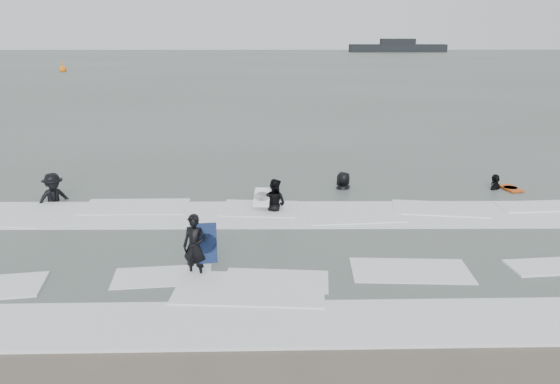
{
  "coord_description": "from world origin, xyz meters",
  "views": [
    {
      "loc": [
        -0.11,
        -10.22,
        5.61
      ],
      "look_at": [
        0.0,
        5.0,
        1.1
      ],
      "focal_mm": 35.0,
      "sensor_mm": 36.0,
      "label": 1
    }
  ],
  "objects_px": {
    "surfer_breaker": "(55,203)",
    "buoy": "(63,69)",
    "surfer_right_far": "(343,190)",
    "surfer_centre": "(196,277)",
    "vessel_horizon": "(397,47)",
    "surfer_right_near": "(495,190)",
    "surfer_wading": "(275,212)"
  },
  "relations": [
    {
      "from": "surfer_breaker",
      "to": "surfer_right_far",
      "type": "relative_size",
      "value": 1.04
    },
    {
      "from": "surfer_breaker",
      "to": "surfer_right_far",
      "type": "bearing_deg",
      "value": -30.5
    },
    {
      "from": "surfer_right_near",
      "to": "surfer_centre",
      "type": "bearing_deg",
      "value": -12.46
    },
    {
      "from": "surfer_centre",
      "to": "vessel_horizon",
      "type": "bearing_deg",
      "value": 94.54
    },
    {
      "from": "surfer_breaker",
      "to": "buoy",
      "type": "height_order",
      "value": "buoy"
    },
    {
      "from": "surfer_centre",
      "to": "surfer_wading",
      "type": "height_order",
      "value": "surfer_wading"
    },
    {
      "from": "surfer_wading",
      "to": "surfer_breaker",
      "type": "distance_m",
      "value": 7.51
    },
    {
      "from": "surfer_right_near",
      "to": "vessel_horizon",
      "type": "bearing_deg",
      "value": -149.41
    },
    {
      "from": "surfer_wading",
      "to": "surfer_right_near",
      "type": "bearing_deg",
      "value": -128.56
    },
    {
      "from": "buoy",
      "to": "vessel_horizon",
      "type": "distance_m",
      "value": 97.16
    },
    {
      "from": "surfer_centre",
      "to": "surfer_wading",
      "type": "relative_size",
      "value": 0.95
    },
    {
      "from": "surfer_breaker",
      "to": "vessel_horizon",
      "type": "height_order",
      "value": "vessel_horizon"
    },
    {
      "from": "surfer_right_near",
      "to": "surfer_right_far",
      "type": "height_order",
      "value": "surfer_right_far"
    },
    {
      "from": "surfer_centre",
      "to": "vessel_horizon",
      "type": "height_order",
      "value": "vessel_horizon"
    },
    {
      "from": "surfer_breaker",
      "to": "surfer_right_near",
      "type": "relative_size",
      "value": 1.09
    },
    {
      "from": "surfer_wading",
      "to": "buoy",
      "type": "bearing_deg",
      "value": -30.08
    },
    {
      "from": "surfer_breaker",
      "to": "buoy",
      "type": "bearing_deg",
      "value": 70.79
    },
    {
      "from": "vessel_horizon",
      "to": "surfer_wading",
      "type": "bearing_deg",
      "value": -103.64
    },
    {
      "from": "surfer_right_near",
      "to": "buoy",
      "type": "distance_m",
      "value": 70.55
    },
    {
      "from": "surfer_right_far",
      "to": "buoy",
      "type": "relative_size",
      "value": 1.11
    },
    {
      "from": "surfer_wading",
      "to": "surfer_right_far",
      "type": "relative_size",
      "value": 0.91
    },
    {
      "from": "surfer_wading",
      "to": "surfer_right_near",
      "type": "xyz_separation_m",
      "value": [
        8.09,
        2.53,
        0.0
      ]
    },
    {
      "from": "surfer_right_far",
      "to": "surfer_breaker",
      "type": "bearing_deg",
      "value": -30.28
    },
    {
      "from": "surfer_centre",
      "to": "surfer_right_far",
      "type": "height_order",
      "value": "surfer_right_far"
    },
    {
      "from": "surfer_breaker",
      "to": "surfer_right_near",
      "type": "bearing_deg",
      "value": -33.81
    },
    {
      "from": "surfer_breaker",
      "to": "vessel_horizon",
      "type": "bearing_deg",
      "value": 33.84
    },
    {
      "from": "surfer_right_near",
      "to": "vessel_horizon",
      "type": "distance_m",
      "value": 135.73
    },
    {
      "from": "surfer_centre",
      "to": "surfer_breaker",
      "type": "xyz_separation_m",
      "value": [
        -5.59,
        5.78,
        0.0
      ]
    },
    {
      "from": "surfer_centre",
      "to": "surfer_right_near",
      "type": "relative_size",
      "value": 0.9
    },
    {
      "from": "surfer_wading",
      "to": "surfer_breaker",
      "type": "height_order",
      "value": "surfer_breaker"
    },
    {
      "from": "surfer_right_near",
      "to": "surfer_right_far",
      "type": "relative_size",
      "value": 0.95
    },
    {
      "from": "surfer_right_far",
      "to": "vessel_horizon",
      "type": "height_order",
      "value": "vessel_horizon"
    }
  ]
}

